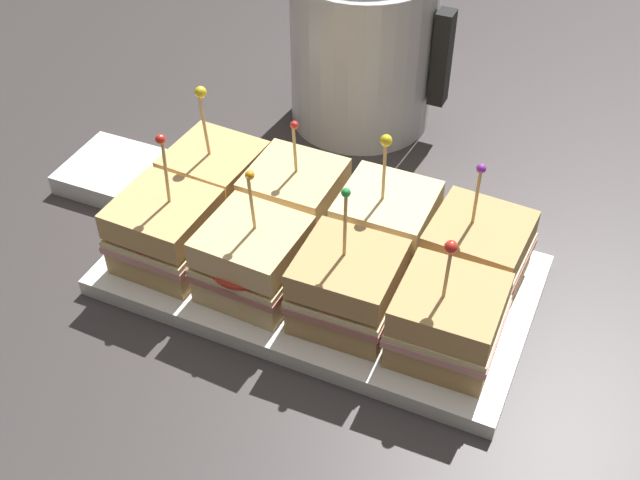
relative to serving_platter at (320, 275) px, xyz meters
The scene contains 12 objects.
ground_plane 0.01m from the serving_platter, ahead, with size 6.00×6.00×0.00m, color #383333.
serving_platter is the anchor object (origin of this frame).
sandwich_front_far_left 0.16m from the serving_platter, 161.05° to the right, with size 0.10×0.10×0.15m.
sandwich_front_center_left 0.08m from the serving_platter, 132.96° to the right, with size 0.10×0.10×0.14m.
sandwich_front_center_right 0.08m from the serving_platter, 43.95° to the right, with size 0.10×0.10×0.15m.
sandwich_front_far_right 0.16m from the serving_platter, 18.23° to the right, with size 0.10×0.10×0.13m.
sandwich_back_far_left 0.16m from the serving_platter, 161.64° to the left, with size 0.10×0.10×0.15m.
sandwich_back_center_left 0.08m from the serving_platter, 136.94° to the left, with size 0.09×0.10×0.14m.
sandwich_back_center_right 0.08m from the serving_platter, 44.58° to the left, with size 0.09×0.09×0.15m.
sandwich_back_far_right 0.16m from the serving_platter, 19.09° to the left, with size 0.10×0.10×0.14m.
kettle_steel 0.33m from the serving_platter, 104.43° to the left, with size 0.20×0.18×0.23m.
napkin_stack 0.30m from the serving_platter, 169.20° to the left, with size 0.10×0.10×0.02m.
Camera 1 is at (0.24, -0.54, 0.58)m, focal length 45.00 mm.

